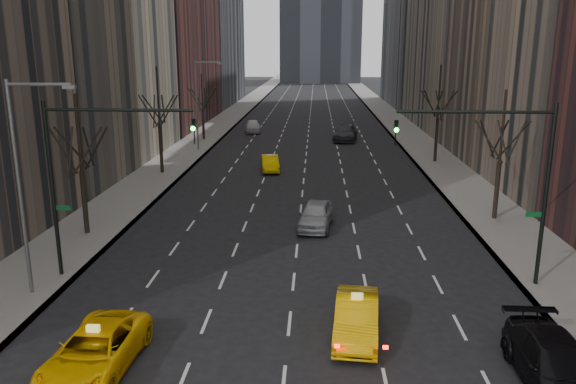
# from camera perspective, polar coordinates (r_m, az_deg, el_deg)

# --- Properties ---
(sidewalk_left) EXTENTS (4.50, 320.00, 0.15)m
(sidewalk_left) POSITION_cam_1_polar(r_m,az_deg,el_deg) (83.41, -6.31, 7.27)
(sidewalk_left) COLOR slate
(sidewalk_left) RESTS_ON ground
(sidewalk_right) EXTENTS (4.50, 320.00, 0.15)m
(sidewalk_right) POSITION_cam_1_polar(r_m,az_deg,el_deg) (83.14, 10.74, 7.09)
(sidewalk_right) COLOR slate
(sidewalk_right) RESTS_ON ground
(tree_lw_b) EXTENTS (3.36, 3.50, 7.82)m
(tree_lw_b) POSITION_cam_1_polar(r_m,az_deg,el_deg) (33.08, -20.23, 2.00)
(tree_lw_b) COLOR black
(tree_lw_b) RESTS_ON ground
(tree_lw_c) EXTENTS (3.36, 3.50, 8.74)m
(tree_lw_c) POSITION_cam_1_polar(r_m,az_deg,el_deg) (47.93, -12.90, 6.52)
(tree_lw_c) COLOR black
(tree_lw_c) RESTS_ON ground
(tree_lw_d) EXTENTS (3.36, 3.50, 7.36)m
(tree_lw_d) POSITION_cam_1_polar(r_m,az_deg,el_deg) (65.38, -8.66, 8.32)
(tree_lw_d) COLOR black
(tree_lw_d) RESTS_ON ground
(tree_rw_b) EXTENTS (3.36, 3.50, 7.82)m
(tree_rw_b) POSITION_cam_1_polar(r_m,az_deg,el_deg) (36.11, 20.69, 2.94)
(tree_rw_b) COLOR black
(tree_rw_b) RESTS_ON ground
(tree_rw_c) EXTENTS (3.36, 3.50, 8.74)m
(tree_rw_c) POSITION_cam_1_polar(r_m,az_deg,el_deg) (53.27, 14.95, 7.16)
(tree_rw_c) COLOR black
(tree_rw_c) RESTS_ON ground
(traffic_mast_left) EXTENTS (6.69, 0.39, 8.00)m
(traffic_mast_left) POSITION_cam_1_polar(r_m,az_deg,el_deg) (26.21, -19.74, 2.93)
(traffic_mast_left) COLOR black
(traffic_mast_left) RESTS_ON ground
(traffic_mast_right) EXTENTS (6.69, 0.39, 8.00)m
(traffic_mast_right) POSITION_cam_1_polar(r_m,az_deg,el_deg) (25.56, 21.49, 2.50)
(traffic_mast_right) COLOR black
(traffic_mast_right) RESTS_ON ground
(streetlight_near) EXTENTS (2.83, 0.22, 9.00)m
(streetlight_near) POSITION_cam_1_polar(r_m,az_deg,el_deg) (25.15, -25.12, 2.26)
(streetlight_near) COLOR slate
(streetlight_near) RESTS_ON ground
(streetlight_far) EXTENTS (2.83, 0.22, 9.00)m
(streetlight_far) POSITION_cam_1_polar(r_m,az_deg,el_deg) (58.13, -8.96, 9.60)
(streetlight_far) COLOR slate
(streetlight_far) RESTS_ON ground
(taxi_suv) EXTENTS (2.63, 5.25, 1.43)m
(taxi_suv) POSITION_cam_1_polar(r_m,az_deg,el_deg) (20.07, -19.02, -15.05)
(taxi_suv) COLOR #FCBE05
(taxi_suv) RESTS_ON ground
(taxi_sedan) EXTENTS (1.95, 4.57, 1.46)m
(taxi_sedan) POSITION_cam_1_polar(r_m,az_deg,el_deg) (21.25, 6.97, -12.53)
(taxi_sedan) COLOR #EFAD05
(taxi_sedan) RESTS_ON ground
(silver_sedan_ahead) EXTENTS (2.35, 4.70, 1.54)m
(silver_sedan_ahead) POSITION_cam_1_polar(r_m,az_deg,el_deg) (33.22, 2.85, -2.31)
(silver_sedan_ahead) COLOR #9DA0A4
(silver_sedan_ahead) RESTS_ON ground
(parked_suv_black) EXTENTS (2.25, 5.40, 1.56)m
(parked_suv_black) POSITION_cam_1_polar(r_m,az_deg,el_deg) (20.01, 25.59, -15.61)
(parked_suv_black) COLOR black
(parked_suv_black) RESTS_ON ground
(far_taxi) EXTENTS (1.93, 4.19, 1.33)m
(far_taxi) POSITION_cam_1_polar(r_m,az_deg,el_deg) (48.52, -1.82, 2.93)
(far_taxi) COLOR #EEC005
(far_taxi) RESTS_ON ground
(far_suv_grey) EXTENTS (3.25, 6.38, 1.77)m
(far_suv_grey) POSITION_cam_1_polar(r_m,az_deg,el_deg) (65.21, 5.84, 6.02)
(far_suv_grey) COLOR #2D2D32
(far_suv_grey) RESTS_ON ground
(far_car_white) EXTENTS (2.41, 4.80, 1.57)m
(far_car_white) POSITION_cam_1_polar(r_m,az_deg,el_deg) (71.31, -3.60, 6.70)
(far_car_white) COLOR silver
(far_car_white) RESTS_ON ground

